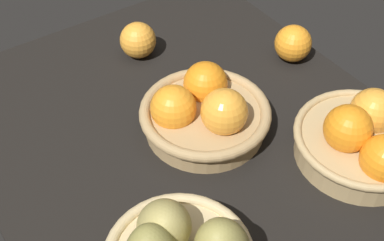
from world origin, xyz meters
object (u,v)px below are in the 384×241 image
Objects in this scene: loose_orange_back_gap at (293,43)px; basket_far_right at (364,140)px; loose_orange_front_gap at (138,40)px; basket_center at (204,111)px.

basket_far_right is at bearing -18.20° from loose_orange_back_gap.
basket_far_right is 49.36cm from loose_orange_front_gap.
loose_orange_back_gap is at bearing 103.33° from basket_center.
basket_center reaches higher than loose_orange_back_gap.
basket_center is 27.80cm from loose_orange_back_gap.
basket_far_right is at bearing 19.86° from loose_orange_front_gap.
basket_far_right is 3.09× the size of loose_orange_front_gap.
basket_far_right reaches higher than basket_center.
basket_center is 1.01× the size of basket_far_right.
basket_center is 25.46cm from loose_orange_front_gap.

